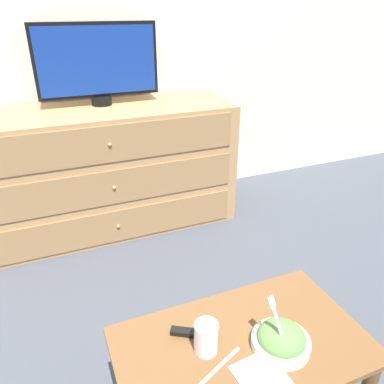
% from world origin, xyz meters
% --- Properties ---
extents(ground_plane, '(12.00, 12.00, 0.00)m').
position_xyz_m(ground_plane, '(0.00, 0.00, 0.00)').
color(ground_plane, '#474C56').
extents(wall_back, '(12.00, 0.05, 2.60)m').
position_xyz_m(wall_back, '(0.00, 0.03, 1.30)').
color(wall_back, silver).
rests_on(wall_back, ground_plane).
extents(dresser, '(1.68, 0.60, 0.81)m').
position_xyz_m(dresser, '(0.14, -0.32, 0.41)').
color(dresser, tan).
rests_on(dresser, ground_plane).
extents(tv, '(0.75, 0.13, 0.49)m').
position_xyz_m(tv, '(0.18, -0.23, 1.07)').
color(tv, black).
rests_on(tv, dresser).
extents(coffee_table, '(0.79, 0.46, 0.43)m').
position_xyz_m(coffee_table, '(0.28, -1.94, 0.36)').
color(coffee_table, brown).
rests_on(coffee_table, ground_plane).
extents(takeout_bowl, '(0.18, 0.18, 0.19)m').
position_xyz_m(takeout_bowl, '(0.38, -1.99, 0.46)').
color(takeout_bowl, silver).
rests_on(takeout_bowl, coffee_table).
extents(drink_cup, '(0.07, 0.07, 0.11)m').
position_xyz_m(drink_cup, '(0.16, -1.92, 0.48)').
color(drink_cup, beige).
rests_on(drink_cup, coffee_table).
extents(napkin, '(0.15, 0.15, 0.00)m').
position_xyz_m(napkin, '(0.27, -2.06, 0.43)').
color(napkin, white).
rests_on(napkin, coffee_table).
extents(knife, '(0.18, 0.09, 0.01)m').
position_xyz_m(knife, '(0.17, -1.99, 0.43)').
color(knife, silver).
rests_on(knife, coffee_table).
extents(remote_control, '(0.14, 0.10, 0.02)m').
position_xyz_m(remote_control, '(0.15, -1.85, 0.44)').
color(remote_control, black).
rests_on(remote_control, coffee_table).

